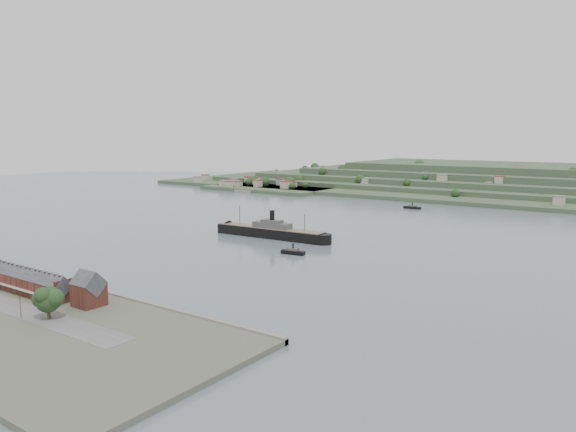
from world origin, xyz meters
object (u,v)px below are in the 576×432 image
Objects in this scene: gabled_building at (89,290)px; fig_tree at (47,299)px; tugboat at (293,252)px; terrace_row at (26,281)px; steamship at (267,231)px.

gabled_building is 18.21m from fig_tree.
gabled_building reaches higher than tugboat.
terrace_row is at bearing -173.88° from gabled_building.
steamship is 55.19m from tugboat.
steamship is at bearing 103.45° from gabled_building.
tugboat is at bearing -37.15° from steamship.
terrace_row is 3.91× the size of tugboat.
steamship is 184.52m from fig_tree.
terrace_row is 0.62× the size of steamship.
fig_tree is at bearing -84.03° from gabled_building.
fig_tree reaches higher than terrace_row.
terrace_row is 165.90m from steamship.
gabled_building is at bearing 6.12° from terrace_row.
gabled_building is 0.99× the size of tugboat.
fig_tree is (39.39, -14.04, 2.58)m from terrace_row.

